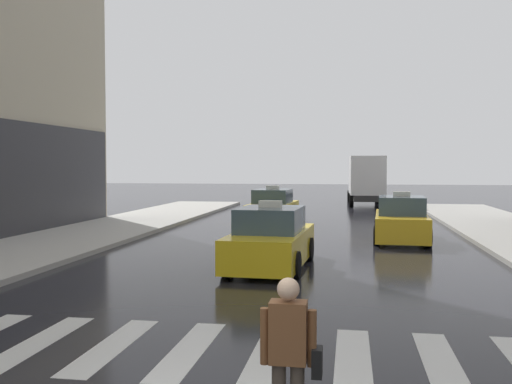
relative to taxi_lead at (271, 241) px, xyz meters
name	(u,v)px	position (x,y,z in m)	size (l,w,h in m)	color
crosswalk_markings	(229,351)	(0.34, -7.02, -0.72)	(11.30, 2.80, 0.01)	silver
taxi_lead	(271,241)	(0.00, 0.00, 0.00)	(2.10, 4.62, 1.80)	yellow
taxi_second	(401,221)	(3.92, 6.15, 0.00)	(2.11, 4.62, 1.80)	gold
taxi_third	(273,208)	(-1.50, 11.61, 0.00)	(2.11, 4.62, 1.80)	yellow
box_truck	(366,179)	(3.12, 24.76, 1.13)	(2.45, 7.60, 3.35)	#2D2D2D
pedestrian_with_handbag	(290,351)	(1.52, -9.69, 0.21)	(0.61, 0.24, 1.65)	#473D33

